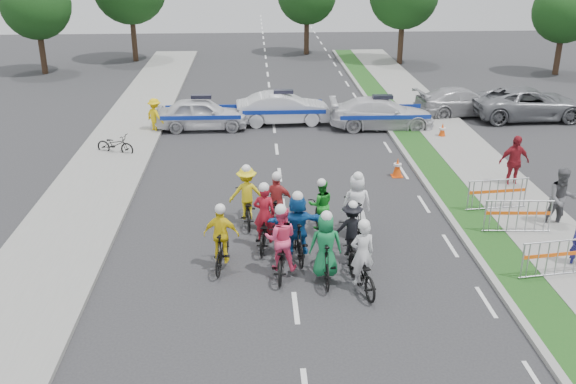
{
  "coord_description": "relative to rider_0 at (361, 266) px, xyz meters",
  "views": [
    {
      "loc": [
        -0.89,
        -13.03,
        8.27
      ],
      "look_at": [
        0.07,
        4.61,
        1.1
      ],
      "focal_mm": 40.0,
      "sensor_mm": 36.0,
      "label": 1
    }
  ],
  "objects": [
    {
      "name": "rider_2",
      "position": [
        -1.95,
        0.88,
        0.1
      ],
      "size": [
        0.89,
        2.02,
        2.0
      ],
      "rotation": [
        0.0,
        0.0,
        3.05
      ],
      "color": "black",
      "rests_on": "ground"
    },
    {
      "name": "spectator_1",
      "position": [
        6.46,
        3.18,
        0.31
      ],
      "size": [
        0.96,
        0.76,
        1.91
      ],
      "primitive_type": "imported",
      "rotation": [
        0.0,
        0.0,
        -0.04
      ],
      "color": "#525257",
      "rests_on": "ground"
    },
    {
      "name": "rider_6",
      "position": [
        -2.34,
        2.47,
        0.01
      ],
      "size": [
        0.94,
        2.01,
        1.97
      ],
      "rotation": [
        0.0,
        0.0,
        3.0
      ],
      "color": "black",
      "rests_on": "ground"
    },
    {
      "name": "rider_0",
      "position": [
        0.0,
        0.0,
        0.0
      ],
      "size": [
        0.99,
        2.0,
        1.95
      ],
      "rotation": [
        0.0,
        0.0,
        3.32
      ],
      "color": "black",
      "rests_on": "ground"
    },
    {
      "name": "parked_bike",
      "position": [
        -8.13,
        10.87,
        -0.22
      ],
      "size": [
        1.7,
        1.07,
        0.85
      ],
      "primitive_type": "imported",
      "rotation": [
        0.0,
        0.0,
        1.22
      ],
      "color": "black",
      "rests_on": "ground"
    },
    {
      "name": "spectator_2",
      "position": [
        6.33,
        6.53,
        0.3
      ],
      "size": [
        1.15,
        0.59,
        1.88
      ],
      "primitive_type": "imported",
      "rotation": [
        0.0,
        0.0,
        0.12
      ],
      "color": "maroon",
      "rests_on": "ground"
    },
    {
      "name": "police_car_2",
      "position": [
        3.19,
        14.05,
        0.04
      ],
      "size": [
        4.79,
        2.14,
        1.36
      ],
      "primitive_type": "imported",
      "rotation": [
        0.0,
        0.0,
        1.52
      ],
      "color": "silver",
      "rests_on": "ground"
    },
    {
      "name": "barrier_0",
      "position": [
        5.02,
        0.2,
        -0.08
      ],
      "size": [
        2.05,
        0.76,
        1.12
      ],
      "primitive_type": null,
      "rotation": [
        0.0,
        0.0,
        0.13
      ],
      "color": "#A5A8AD",
      "rests_on": "ground"
    },
    {
      "name": "tree_2",
      "position": [
        16.32,
        25.21,
        3.19
      ],
      "size": [
        3.85,
        3.85,
        5.77
      ],
      "color": "#382619",
      "rests_on": "ground"
    },
    {
      "name": "rider_1",
      "position": [
        -0.84,
        0.49,
        0.12
      ],
      "size": [
        0.82,
        1.87,
        1.96
      ],
      "rotation": [
        0.0,
        0.0,
        3.14
      ],
      "color": "black",
      "rests_on": "ground"
    },
    {
      "name": "tree_0",
      "position": [
        -15.68,
        27.21,
        3.54
      ],
      "size": [
        4.2,
        4.2,
        6.3
      ],
      "color": "#382619",
      "rests_on": "ground"
    },
    {
      "name": "curb_right",
      "position": [
        3.42,
        4.21,
        -0.58
      ],
      "size": [
        0.2,
        60.0,
        0.12
      ],
      "primitive_type": "cube",
      "color": "gray",
      "rests_on": "ground"
    },
    {
      "name": "ground",
      "position": [
        -1.68,
        -0.79,
        -0.64
      ],
      "size": [
        90.0,
        90.0,
        0.0
      ],
      "primitive_type": "plane",
      "color": "#28282B",
      "rests_on": "ground"
    },
    {
      "name": "rider_8",
      "position": [
        -0.68,
        3.23,
        0.02
      ],
      "size": [
        0.77,
        1.77,
        1.76
      ],
      "rotation": [
        0.0,
        0.0,
        3.21
      ],
      "color": "black",
      "rests_on": "ground"
    },
    {
      "name": "rider_4",
      "position": [
        -0.03,
        1.56,
        0.05
      ],
      "size": [
        1.01,
        1.77,
        1.76
      ],
      "rotation": [
        0.0,
        0.0,
        3.06
      ],
      "color": "black",
      "rests_on": "ground"
    },
    {
      "name": "barrier_1",
      "position": [
        5.02,
        2.78,
        -0.08
      ],
      "size": [
        2.03,
        0.62,
        1.12
      ],
      "primitive_type": null,
      "rotation": [
        0.0,
        0.0,
        -0.06
      ],
      "color": "#A5A8AD",
      "rests_on": "ground"
    },
    {
      "name": "sidewalk_left",
      "position": [
        -8.18,
        4.21,
        -0.58
      ],
      "size": [
        3.0,
        60.0,
        0.13
      ],
      "primitive_type": "cube",
      "color": "gray",
      "rests_on": "ground"
    },
    {
      "name": "barrier_2",
      "position": [
        5.02,
        4.47,
        -0.08
      ],
      "size": [
        2.04,
        0.69,
        1.12
      ],
      "primitive_type": null,
      "rotation": [
        0.0,
        0.0,
        0.1
      ],
      "color": "#A5A8AD",
      "rests_on": "ground"
    },
    {
      "name": "civilian_suv",
      "position": [
        10.44,
        15.17,
        0.11
      ],
      "size": [
        5.43,
        2.61,
        1.49
      ],
      "primitive_type": "imported",
      "rotation": [
        0.0,
        0.0,
        1.59
      ],
      "color": "slate",
      "rests_on": "ground"
    },
    {
      "name": "rider_5",
      "position": [
        -1.47,
        1.72,
        0.19
      ],
      "size": [
        1.63,
        1.95,
        2.0
      ],
      "rotation": [
        0.0,
        0.0,
        3.24
      ],
      "color": "black",
      "rests_on": "ground"
    },
    {
      "name": "cone_1",
      "position": [
        5.5,
        12.28,
        -0.3
      ],
      "size": [
        0.4,
        0.4,
        0.7
      ],
      "color": "#F24C0C",
      "rests_on": "ground"
    },
    {
      "name": "civilian_sedan",
      "position": [
        7.47,
        16.04,
        0.02
      ],
      "size": [
        4.83,
        2.58,
        1.33
      ],
      "primitive_type": "imported",
      "rotation": [
        0.0,
        0.0,
        1.73
      ],
      "color": "#A2A2A6",
      "rests_on": "ground"
    },
    {
      "name": "marshal_hiviz",
      "position": [
        -6.93,
        13.84,
        0.13
      ],
      "size": [
        1.12,
        1.11,
        1.55
      ],
      "primitive_type": "imported",
      "rotation": [
        0.0,
        0.0,
        2.38
      ],
      "color": "yellow",
      "rests_on": "ground"
    },
    {
      "name": "rider_3",
      "position": [
        -3.48,
        1.3,
        0.08
      ],
      "size": [
        0.98,
        1.83,
        1.87
      ],
      "rotation": [
        0.0,
        0.0,
        3.0
      ],
      "color": "black",
      "rests_on": "ground"
    },
    {
      "name": "police_car_1",
      "position": [
        -1.22,
        15.02,
        0.07
      ],
      "size": [
        4.42,
        1.76,
        1.43
      ],
      "primitive_type": "imported",
      "rotation": [
        0.0,
        0.0,
        1.63
      ],
      "color": "silver",
      "rests_on": "ground"
    },
    {
      "name": "sidewalk_right",
      "position": [
        5.92,
        4.21,
        -0.58
      ],
      "size": [
        2.4,
        60.0,
        0.13
      ],
      "primitive_type": "cube",
      "color": "gray",
      "rests_on": "ground"
    },
    {
      "name": "cone_0",
      "position": [
        2.59,
        7.83,
        -0.3
      ],
      "size": [
        0.4,
        0.4,
        0.7
      ],
      "color": "#F24C0C",
      "rests_on": "ground"
    },
    {
      "name": "rider_7",
      "position": [
        0.33,
        3.03,
        0.14
      ],
      "size": [
        0.9,
        1.97,
        2.02
      ],
      "rotation": [
        0.0,
        0.0,
        3.25
      ],
      "color": "black",
      "rests_on": "ground"
    },
    {
      "name": "police_car_0",
      "position": [
        -4.9,
        14.34,
        0.06
      ],
      "size": [
        4.15,
        1.72,
        1.41
      ],
      "primitive_type": "imported",
      "rotation": [
        0.0,
        0.0,
        1.58
      ],
      "color": "silver",
      "rests_on": "ground"
    },
    {
      "name": "rider_9",
      "position": [
        -1.95,
        3.4,
        0.1
      ],
      "size": [
        1.03,
        1.9,
        1.93
      ],
      "rotation": [
        0.0,
        0.0,
        2.96
      ],
      "color": "black",
      "rests_on": "ground"
    },
    {
      "name": "rider_10",
      "position": [
        -2.84,
        4.07,
        0.1
      ],
      "size": [
        1.1,
        1.92,
        1.92
      ],
      "rotation": [
        0.0,
        0.0,
        3.2
      ],
      "color": "black",
      "rests_on": "ground"
    },
    {
      "name": "grass_strip",
      "position": [
        4.12,
        4.21,
        -0.59
      ],
      "size": [
        1.2,
        60.0,
        0.11
      ],
      "primitive_type": "cube",
      "color": "#184817",
      "rests_on": "ground"
    }
  ]
}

